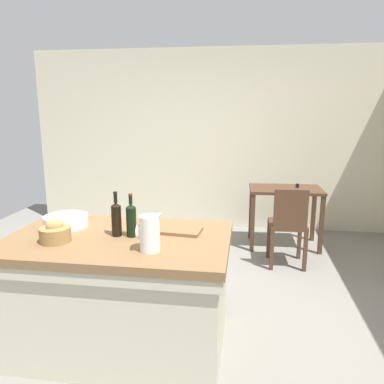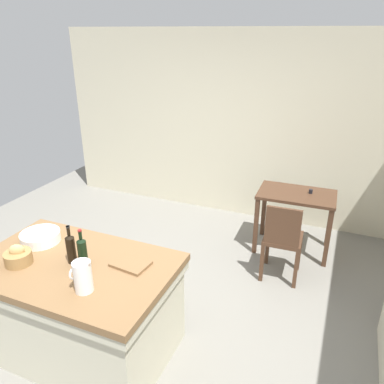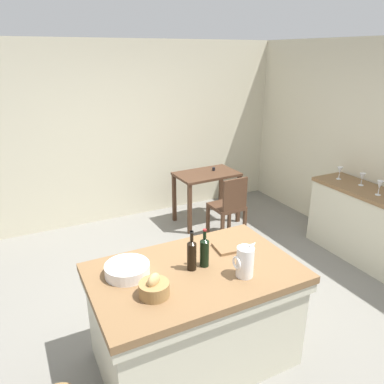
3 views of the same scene
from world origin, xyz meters
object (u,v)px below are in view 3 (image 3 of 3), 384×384
object	(u,v)px
bread_basket	(154,288)
wine_bottle_dark	(204,251)
cutting_board	(231,247)
wine_glass_middle	(362,177)
side_cabinet	(362,223)
writing_desk	(207,181)
wine_glass_right	(340,171)
wash_bowl	(127,269)
wine_glass_left	(380,185)
wooden_chair	(229,206)
island_table	(195,312)
wine_bottle_amber	(192,254)
pitcher	(245,262)

from	to	relation	value
bread_basket	wine_bottle_dark	distance (m)	0.52
cutting_board	wine_glass_middle	distance (m)	2.31
bread_basket	side_cabinet	bearing A→B (deg)	13.66
writing_desk	wine_glass_right	xyz separation A→B (m)	(1.22, -1.31, 0.36)
wash_bowl	wine_glass_left	bearing A→B (deg)	4.43
side_cabinet	wooden_chair	xyz separation A→B (m)	(-1.25, 1.10, 0.06)
side_cabinet	wooden_chair	distance (m)	1.66
island_table	writing_desk	world-z (taller)	island_table
wine_glass_left	wine_glass_right	xyz separation A→B (m)	(0.04, 0.62, -0.01)
island_table	wine_bottle_dark	distance (m)	0.53
wooden_chair	wine_glass_middle	size ratio (longest dim) A/B	5.92
bread_basket	wine_glass_right	xyz separation A→B (m)	(3.00, 1.18, 0.08)
wooden_chair	wash_bowl	xyz separation A→B (m)	(-1.85, -1.50, 0.40)
wash_bowl	wine_glass_middle	bearing A→B (deg)	10.01
wine_glass_left	wine_glass_right	bearing A→B (deg)	86.28
wine_bottle_dark	wine_bottle_amber	distance (m)	0.11
pitcher	wine_glass_middle	bearing A→B (deg)	22.02
wash_bowl	wine_glass_middle	xyz separation A→B (m)	(3.15, 0.56, 0.09)
bread_basket	wine_bottle_amber	bearing A→B (deg)	25.49
cutting_board	wine_glass_left	world-z (taller)	wine_glass_left
writing_desk	wine_glass_left	world-z (taller)	wine_glass_left
writing_desk	wooden_chair	size ratio (longest dim) A/B	1.00
wine_glass_right	wash_bowl	bearing A→B (deg)	-164.57
side_cabinet	wine_glass_right	distance (m)	0.71
pitcher	wash_bowl	distance (m)	0.88
wine_bottle_amber	pitcher	bearing A→B (deg)	-39.49
writing_desk	cutting_board	bearing A→B (deg)	-113.87
wooden_chair	wine_glass_left	size ratio (longest dim) A/B	5.32
bread_basket	wine_bottle_amber	world-z (taller)	wine_bottle_amber
wine_glass_middle	wine_bottle_amber	bearing A→B (deg)	-165.28
bread_basket	wine_glass_left	world-z (taller)	wine_glass_left
wooden_chair	wine_glass_right	world-z (taller)	wine_glass_right
wine_glass_left	cutting_board	bearing A→B (deg)	-173.46
wine_bottle_dark	wash_bowl	bearing A→B (deg)	165.37
pitcher	wine_glass_right	bearing A→B (deg)	28.50
writing_desk	bread_basket	xyz separation A→B (m)	(-1.79, -2.50, 0.28)
island_table	wine_bottle_dark	size ratio (longest dim) A/B	5.06
side_cabinet	cutting_board	size ratio (longest dim) A/B	4.78
writing_desk	wooden_chair	distance (m)	0.68
island_table	side_cabinet	bearing A→B (deg)	12.34
wine_bottle_dark	bread_basket	bearing A→B (deg)	-159.72
wooden_chair	wine_glass_left	world-z (taller)	wine_glass_left
island_table	wine_glass_left	world-z (taller)	wine_glass_left
wash_bowl	wine_glass_left	distance (m)	3.06
side_cabinet	pitcher	size ratio (longest dim) A/B	4.89
wooden_chair	pitcher	xyz separation A→B (m)	(-1.08, -1.90, 0.48)
wine_bottle_dark	wine_glass_left	distance (m)	2.51
island_table	wine_glass_right	size ratio (longest dim) A/B	9.75
side_cabinet	wine_bottle_amber	distance (m)	2.75
writing_desk	wine_bottle_amber	world-z (taller)	wine_bottle_amber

